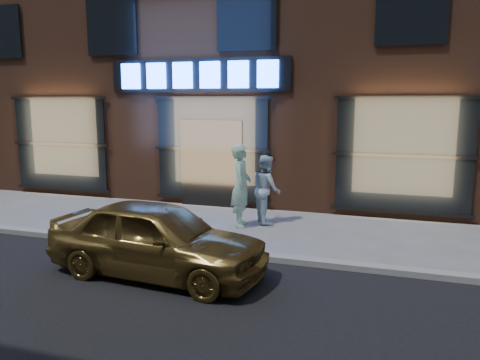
% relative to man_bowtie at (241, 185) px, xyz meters
% --- Properties ---
extents(ground, '(90.00, 90.00, 0.00)m').
position_rel_man_bowtie_xyz_m(ground, '(-1.43, -2.17, -0.97)').
color(ground, slate).
rests_on(ground, ground).
extents(curb, '(60.00, 0.25, 0.12)m').
position_rel_man_bowtie_xyz_m(curb, '(-1.43, -2.17, -0.91)').
color(curb, gray).
rests_on(curb, ground).
extents(storefront_building, '(30.20, 8.28, 10.30)m').
position_rel_man_bowtie_xyz_m(storefront_building, '(-1.43, 5.81, 4.18)').
color(storefront_building, '#54301E').
rests_on(storefront_building, ground).
extents(man_bowtie, '(0.59, 0.78, 1.94)m').
position_rel_man_bowtie_xyz_m(man_bowtie, '(0.00, 0.00, 0.00)').
color(man_bowtie, '#A3D7B7').
rests_on(man_bowtie, ground).
extents(man_cap, '(0.96, 1.02, 1.66)m').
position_rel_man_bowtie_xyz_m(man_cap, '(0.48, 0.49, -0.14)').
color(man_cap, silver).
rests_on(man_cap, ground).
extents(gold_sedan, '(3.89, 1.82, 1.29)m').
position_rel_man_bowtie_xyz_m(gold_sedan, '(-0.38, -3.45, -0.33)').
color(gold_sedan, brown).
rests_on(gold_sedan, ground).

